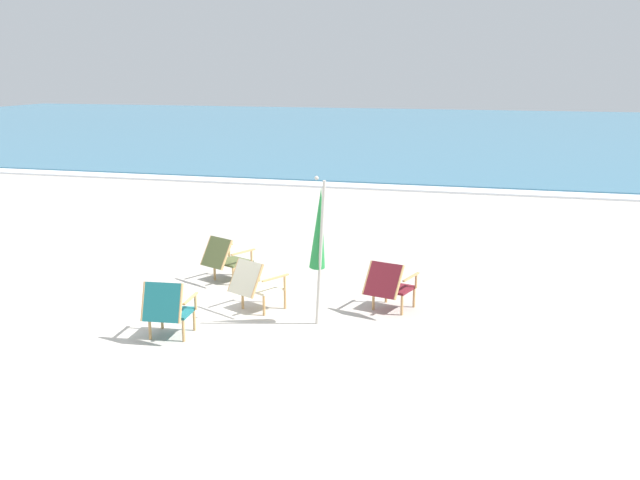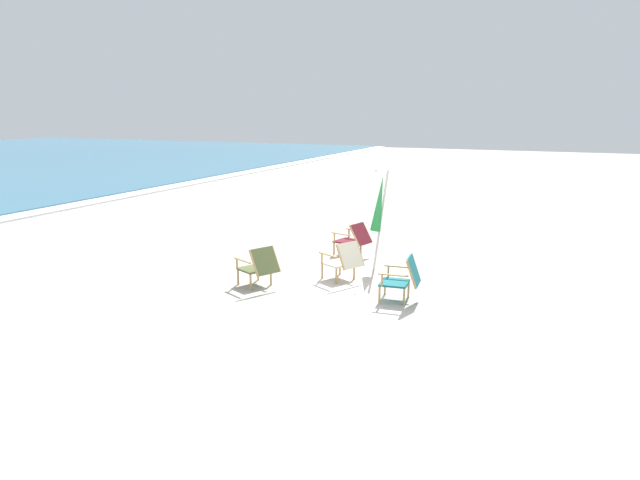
# 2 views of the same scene
# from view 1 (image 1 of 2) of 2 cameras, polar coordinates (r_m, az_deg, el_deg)

# --- Properties ---
(ground_plane) EXTENTS (80.00, 80.00, 0.00)m
(ground_plane) POSITION_cam_1_polar(r_m,az_deg,el_deg) (11.00, -8.45, -5.93)
(ground_plane) COLOR #B2AAA0
(sea) EXTENTS (80.00, 40.00, 0.10)m
(sea) POSITION_cam_1_polar(r_m,az_deg,el_deg) (42.58, 9.70, 8.21)
(sea) COLOR teal
(sea) RESTS_ON ground
(surf_band) EXTENTS (80.00, 1.10, 0.06)m
(surf_band) POSITION_cam_1_polar(r_m,az_deg,el_deg) (22.61, 4.33, 4.10)
(surf_band) COLOR white
(surf_band) RESTS_ON ground
(beach_chair_back_right) EXTENTS (0.65, 0.73, 0.82)m
(beach_chair_back_right) POSITION_cam_1_polar(r_m,az_deg,el_deg) (10.17, -11.55, -5.10)
(beach_chair_back_right) COLOR #196066
(beach_chair_back_right) RESTS_ON ground
(beach_chair_front_left) EXTENTS (0.76, 0.90, 0.77)m
(beach_chair_front_left) POSITION_cam_1_polar(r_m,az_deg,el_deg) (11.09, 5.29, -3.40)
(beach_chair_front_left) COLOR maroon
(beach_chair_front_left) RESTS_ON ground
(beach_chair_far_center) EXTENTS (0.84, 0.93, 0.79)m
(beach_chair_far_center) POSITION_cam_1_polar(r_m,az_deg,el_deg) (12.65, -7.21, -1.35)
(beach_chair_far_center) COLOR #515B33
(beach_chair_far_center) RESTS_ON ground
(beach_chair_front_right) EXTENTS (0.85, 0.92, 0.79)m
(beach_chair_front_right) POSITION_cam_1_polar(r_m,az_deg,el_deg) (11.11, -4.94, -3.34)
(beach_chair_front_right) COLOR beige
(beach_chair_front_right) RESTS_ON ground
(umbrella_furled_green) EXTENTS (0.40, 0.42, 2.11)m
(umbrella_furled_green) POSITION_cam_1_polar(r_m,az_deg,el_deg) (10.21, -0.06, 0.80)
(umbrella_furled_green) COLOR #B7B2A8
(umbrella_furled_green) RESTS_ON ground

